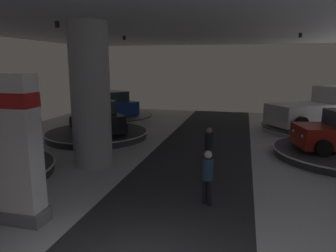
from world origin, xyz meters
TOP-DOWN VIEW (x-y plane):
  - column_left at (-3.98, 6.54)m, footprint 1.51×1.51m
  - brand_sign_pylon at (-3.55, 1.80)m, footprint 1.27×0.65m
  - display_platform_deep_left at (-7.39, 16.13)m, footprint 5.76×5.76m
  - display_car_deep_left at (-7.37, 16.11)m, footprint 4.48×3.85m
  - display_platform_deep_right at (5.70, 15.32)m, footprint 5.68×5.68m
  - pickup_truck_deep_right at (5.97, 15.50)m, footprint 5.56×4.75m
  - display_platform_far_left at (-5.92, 10.79)m, footprint 5.49×5.49m
  - display_car_far_left at (-5.90, 10.77)m, footprint 4.16×4.32m
  - visitor_walking_near at (0.56, 7.13)m, footprint 0.32×0.32m
  - visitor_walking_far at (0.88, 3.90)m, footprint 0.32×0.32m

SIDE VIEW (x-z plane):
  - display_platform_deep_right at x=5.70m, z-range 0.02..0.35m
  - display_platform_deep_left at x=-7.39m, z-range 0.02..0.38m
  - display_platform_far_left at x=-5.92m, z-range 0.02..0.38m
  - visitor_walking_near at x=0.56m, z-range 0.11..1.70m
  - visitor_walking_far at x=0.88m, z-range 0.11..1.70m
  - display_car_deep_left at x=-7.37m, z-range 0.27..1.98m
  - display_car_far_left at x=-5.90m, z-range 0.27..1.98m
  - pickup_truck_deep_right at x=5.97m, z-range 0.12..2.42m
  - brand_sign_pylon at x=-3.55m, z-range 0.07..3.79m
  - column_left at x=-3.98m, z-range 0.00..5.50m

